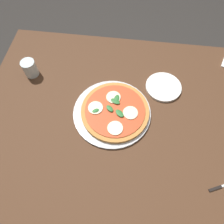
{
  "coord_description": "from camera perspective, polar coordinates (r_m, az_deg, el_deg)",
  "views": [
    {
      "loc": [
        0.04,
        0.48,
        1.64
      ],
      "look_at": [
        0.11,
        -0.02,
        0.75
      ],
      "focal_mm": 34.2,
      "sensor_mm": 36.0,
      "label": 1
    }
  ],
  "objects": [
    {
      "name": "dining_table",
      "position": [
        1.1,
        5.43,
        -3.85
      ],
      "size": [
        1.52,
        1.07,
        0.74
      ],
      "color": "#4C301E",
      "rests_on": "ground_plane"
    },
    {
      "name": "glass_cup",
      "position": [
        1.22,
        -21.09,
        10.86
      ],
      "size": [
        0.07,
        0.07,
        0.09
      ],
      "primitive_type": "cylinder",
      "color": "silver",
      "rests_on": "dining_table"
    },
    {
      "name": "serving_tray",
      "position": [
        1.03,
        -0.0,
        -0.11
      ],
      "size": [
        0.37,
        0.37,
        0.01
      ],
      "primitive_type": "cylinder",
      "color": "silver",
      "rests_on": "dining_table"
    },
    {
      "name": "ground_plane",
      "position": [
        1.71,
        3.58,
        -13.24
      ],
      "size": [
        6.0,
        6.0,
        0.0
      ],
      "primitive_type": "plane",
      "color": "#2D2B28"
    },
    {
      "name": "knife",
      "position": [
        1.02,
        27.43,
        -17.17
      ],
      "size": [
        0.16,
        0.08,
        0.01
      ],
      "color": "black",
      "rests_on": "dining_table"
    },
    {
      "name": "pizza",
      "position": [
        1.01,
        0.8,
        0.32
      ],
      "size": [
        0.33,
        0.33,
        0.03
      ],
      "color": "#C6843F",
      "rests_on": "serving_tray"
    },
    {
      "name": "plate_white",
      "position": [
        1.14,
        13.57,
        6.53
      ],
      "size": [
        0.18,
        0.18,
        0.01
      ],
      "primitive_type": "cylinder",
      "color": "white",
      "rests_on": "dining_table"
    }
  ]
}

